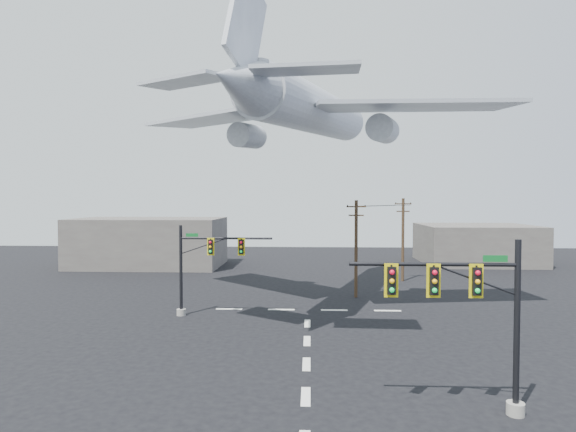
{
  "coord_description": "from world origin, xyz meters",
  "views": [
    {
      "loc": [
        0.18,
        -24.13,
        8.38
      ],
      "look_at": [
        -1.17,
        5.0,
        7.36
      ],
      "focal_mm": 30.0,
      "sensor_mm": 36.0,
      "label": 1
    }
  ],
  "objects_px": {
    "signal_mast_near": "(475,316)",
    "utility_pole_b": "(403,238)",
    "signal_mast_far": "(201,267)",
    "utility_pole_a": "(356,247)",
    "airliner": "(313,112)"
  },
  "relations": [
    {
      "from": "signal_mast_near",
      "to": "utility_pole_b",
      "type": "xyz_separation_m",
      "value": [
        3.11,
        30.74,
        0.56
      ]
    },
    {
      "from": "signal_mast_near",
      "to": "utility_pole_b",
      "type": "distance_m",
      "value": 30.9
    },
    {
      "from": "utility_pole_a",
      "to": "airliner",
      "type": "xyz_separation_m",
      "value": [
        -3.68,
        -2.16,
        11.08
      ]
    },
    {
      "from": "signal_mast_far",
      "to": "utility_pole_a",
      "type": "height_order",
      "value": "utility_pole_a"
    },
    {
      "from": "utility_pole_a",
      "to": "utility_pole_b",
      "type": "distance_m",
      "value": 10.06
    },
    {
      "from": "utility_pole_a",
      "to": "airliner",
      "type": "height_order",
      "value": "airliner"
    },
    {
      "from": "signal_mast_far",
      "to": "utility_pole_a",
      "type": "bearing_deg",
      "value": 31.14
    },
    {
      "from": "utility_pole_a",
      "to": "utility_pole_b",
      "type": "bearing_deg",
      "value": 64.3
    },
    {
      "from": "signal_mast_far",
      "to": "utility_pole_a",
      "type": "distance_m",
      "value": 13.74
    },
    {
      "from": "utility_pole_b",
      "to": "signal_mast_far",
      "type": "bearing_deg",
      "value": -142.84
    },
    {
      "from": "signal_mast_far",
      "to": "utility_pole_b",
      "type": "height_order",
      "value": "utility_pole_b"
    },
    {
      "from": "utility_pole_b",
      "to": "signal_mast_near",
      "type": "bearing_deg",
      "value": -100.47
    },
    {
      "from": "utility_pole_b",
      "to": "airliner",
      "type": "height_order",
      "value": "airliner"
    },
    {
      "from": "signal_mast_near",
      "to": "signal_mast_far",
      "type": "distance_m",
      "value": 20.83
    },
    {
      "from": "signal_mast_far",
      "to": "utility_pole_b",
      "type": "bearing_deg",
      "value": 41.85
    }
  ]
}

